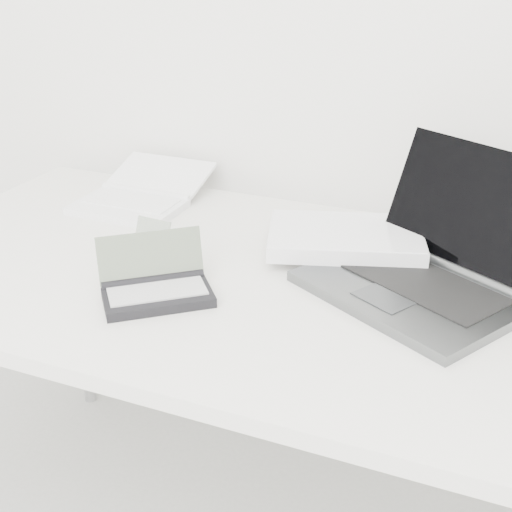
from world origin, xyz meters
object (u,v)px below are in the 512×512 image
at_px(laptop_large, 392,255).
at_px(palmtop_charcoal, 156,287).
at_px(desk, 279,301).
at_px(netbook_open_white, 138,197).

distance_m(laptop_large, palmtop_charcoal, 0.45).
bearing_deg(laptop_large, palmtop_charcoal, -115.78).
relative_size(desk, laptop_large, 2.68).
bearing_deg(palmtop_charcoal, desk, 0.79).
bearing_deg(laptop_large, netbook_open_white, -162.55).
height_order(laptop_large, palmtop_charcoal, laptop_large).
relative_size(desk, palmtop_charcoal, 6.93).
distance_m(desk, palmtop_charcoal, 0.24).
xyz_separation_m(laptop_large, palmtop_charcoal, (-0.36, -0.26, -0.02)).
distance_m(netbook_open_white, palmtop_charcoal, 0.47).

